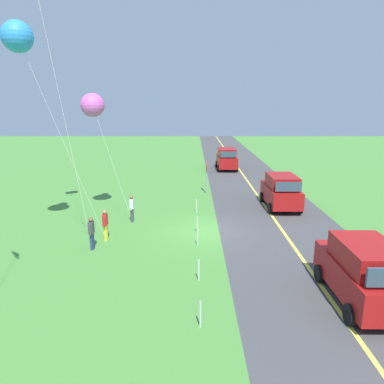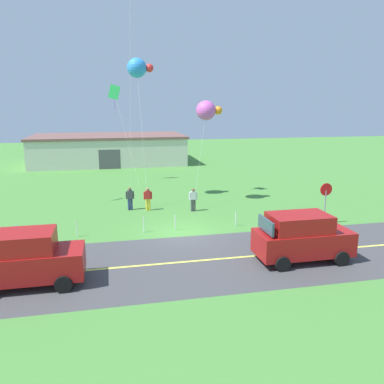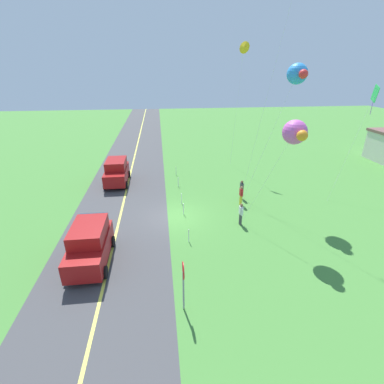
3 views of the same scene
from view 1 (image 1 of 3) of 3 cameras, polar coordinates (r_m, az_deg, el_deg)
name	(u,v)px [view 1 (image 1 of 3)]	position (r m, az deg, el deg)	size (l,w,h in m)	color
ground_plane	(210,232)	(20.11, 2.82, -6.25)	(120.00, 120.00, 0.10)	#478438
asphalt_road	(283,231)	(20.66, 14.03, -5.95)	(120.00, 7.00, 0.00)	#424244
road_centre_stripe	(283,231)	(20.66, 14.03, -5.94)	(120.00, 0.16, 0.00)	#E5E04C
car_suv_foreground	(281,191)	(24.91, 13.79, 0.19)	(4.40, 2.12, 2.24)	maroon
car_parked_east_far	(227,159)	(38.71, 5.46, 5.24)	(4.40, 2.12, 2.24)	maroon
car_parked_west_near	(364,272)	(14.16, 25.31, -11.21)	(4.40, 2.12, 2.24)	maroon
stop_sign	(206,170)	(28.07, 2.26, 3.42)	(0.76, 0.08, 2.56)	gray
person_adult_near	(132,208)	(21.63, -9.42, -2.43)	(0.58, 0.22, 1.60)	#3F3F47
person_adult_companion	(105,224)	(19.01, -13.44, -4.90)	(0.58, 0.22, 1.60)	yellow
person_child_watcher	(92,232)	(18.02, -15.48, -6.07)	(0.58, 0.22, 1.60)	navy
kite_red_low	(93,105)	(22.77, -15.30, 13.01)	(2.64, 3.03, 7.42)	silver
kite_blue_mid	(18,37)	(19.24, -25.64, 21.09)	(1.90, 4.07, 10.40)	silver
fence_post_0	(200,314)	(11.89, 1.31, -18.60)	(0.05, 0.05, 0.90)	silver
fence_post_1	(199,270)	(14.58, 1.07, -12.14)	(0.05, 0.05, 0.90)	silver
fence_post_2	(198,237)	(17.94, 0.89, -7.05)	(0.05, 0.05, 0.90)	silver
fence_post_3	(197,225)	(19.65, 0.82, -5.17)	(0.05, 0.05, 0.90)	silver
fence_post_4	(197,206)	(23.15, 0.72, -2.23)	(0.05, 0.05, 0.90)	silver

